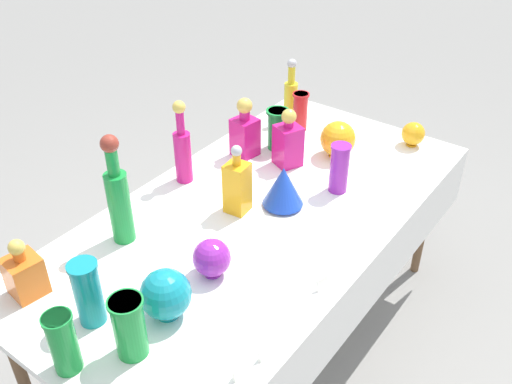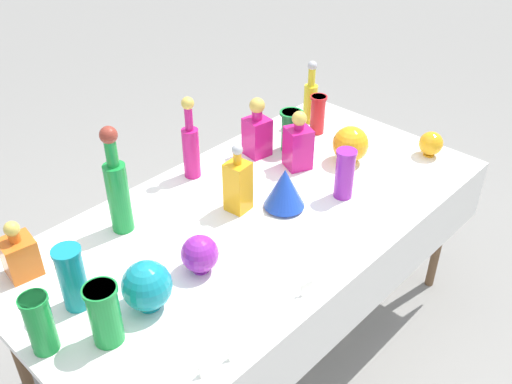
{
  "view_description": "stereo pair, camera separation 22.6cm",
  "coord_description": "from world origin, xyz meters",
  "px_view_note": "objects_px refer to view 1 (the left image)",
  "views": [
    {
      "loc": [
        -1.5,
        -1.11,
        2.13
      ],
      "look_at": [
        0.0,
        0.0,
        0.86
      ],
      "focal_mm": 40.0,
      "sensor_mm": 36.0,
      "label": 1
    },
    {
      "loc": [
        -1.35,
        -1.28,
        2.13
      ],
      "look_at": [
        0.0,
        0.0,
        0.86
      ],
      "focal_mm": 40.0,
      "sensor_mm": 36.0,
      "label": 2
    }
  ],
  "objects_px": {
    "slender_vase_4": "(63,341)",
    "round_bowl_2": "(413,134)",
    "square_decanter_2": "(237,185)",
    "slender_vase_5": "(339,167)",
    "round_bowl_1": "(212,258)",
    "square_decanter_1": "(288,142)",
    "square_decanter_3": "(245,132)",
    "slender_vase_1": "(300,110)",
    "round_bowl_0": "(338,139)",
    "tall_bottle_2": "(291,96)",
    "tall_bottle_1": "(118,197)",
    "slender_vase_0": "(88,292)",
    "slender_vase_3": "(129,326)",
    "square_decanter_0": "(24,273)",
    "round_bowl_3": "(166,294)",
    "fluted_vase_0": "(283,186)",
    "tall_bottle_0": "(182,149)",
    "slender_vase_2": "(278,128)"
  },
  "relations": [
    {
      "from": "tall_bottle_2",
      "to": "slender_vase_3",
      "type": "relative_size",
      "value": 1.54
    },
    {
      "from": "slender_vase_3",
      "to": "fluted_vase_0",
      "type": "distance_m",
      "value": 0.9
    },
    {
      "from": "tall_bottle_1",
      "to": "round_bowl_2",
      "type": "xyz_separation_m",
      "value": [
        1.32,
        -0.58,
        -0.13
      ]
    },
    {
      "from": "square_decanter_3",
      "to": "slender_vase_1",
      "type": "height_order",
      "value": "square_decanter_3"
    },
    {
      "from": "square_decanter_3",
      "to": "slender_vase_4",
      "type": "bearing_deg",
      "value": -165.49
    },
    {
      "from": "tall_bottle_2",
      "to": "square_decanter_2",
      "type": "xyz_separation_m",
      "value": [
        -0.81,
        -0.28,
        -0.01
      ]
    },
    {
      "from": "tall_bottle_2",
      "to": "slender_vase_4",
      "type": "bearing_deg",
      "value": -167.95
    },
    {
      "from": "tall_bottle_1",
      "to": "round_bowl_2",
      "type": "distance_m",
      "value": 1.45
    },
    {
      "from": "slender_vase_2",
      "to": "round_bowl_1",
      "type": "bearing_deg",
      "value": -159.41
    },
    {
      "from": "square_decanter_0",
      "to": "slender_vase_4",
      "type": "distance_m",
      "value": 0.38
    },
    {
      "from": "tall_bottle_2",
      "to": "square_decanter_0",
      "type": "bearing_deg",
      "value": -179.86
    },
    {
      "from": "slender_vase_1",
      "to": "square_decanter_2",
      "type": "bearing_deg",
      "value": -166.5
    },
    {
      "from": "tall_bottle_0",
      "to": "round_bowl_3",
      "type": "relative_size",
      "value": 2.18
    },
    {
      "from": "square_decanter_3",
      "to": "slender_vase_1",
      "type": "xyz_separation_m",
      "value": [
        0.36,
        -0.07,
        -0.01
      ]
    },
    {
      "from": "round_bowl_3",
      "to": "tall_bottle_2",
      "type": "bearing_deg",
      "value": 18.04
    },
    {
      "from": "slender_vase_5",
      "to": "slender_vase_4",
      "type": "bearing_deg",
      "value": 172.51
    },
    {
      "from": "round_bowl_1",
      "to": "square_decanter_1",
      "type": "bearing_deg",
      "value": 14.71
    },
    {
      "from": "slender_vase_0",
      "to": "round_bowl_0",
      "type": "relative_size",
      "value": 1.35
    },
    {
      "from": "slender_vase_3",
      "to": "slender_vase_1",
      "type": "bearing_deg",
      "value": 13.95
    },
    {
      "from": "square_decanter_0",
      "to": "round_bowl_3",
      "type": "distance_m",
      "value": 0.49
    },
    {
      "from": "tall_bottle_1",
      "to": "slender_vase_0",
      "type": "distance_m",
      "value": 0.42
    },
    {
      "from": "square_decanter_2",
      "to": "fluted_vase_0",
      "type": "relative_size",
      "value": 1.66
    },
    {
      "from": "slender_vase_1",
      "to": "slender_vase_4",
      "type": "bearing_deg",
      "value": -170.95
    },
    {
      "from": "slender_vase_2",
      "to": "slender_vase_5",
      "type": "relative_size",
      "value": 0.91
    },
    {
      "from": "slender_vase_3",
      "to": "square_decanter_0",
      "type": "bearing_deg",
      "value": 93.84
    },
    {
      "from": "square_decanter_3",
      "to": "round_bowl_3",
      "type": "height_order",
      "value": "square_decanter_3"
    },
    {
      "from": "tall_bottle_2",
      "to": "square_decanter_2",
      "type": "bearing_deg",
      "value": -160.77
    },
    {
      "from": "slender_vase_5",
      "to": "fluted_vase_0",
      "type": "bearing_deg",
      "value": 151.85
    },
    {
      "from": "round_bowl_1",
      "to": "round_bowl_3",
      "type": "height_order",
      "value": "round_bowl_3"
    },
    {
      "from": "slender_vase_0",
      "to": "slender_vase_4",
      "type": "bearing_deg",
      "value": -151.72
    },
    {
      "from": "round_bowl_0",
      "to": "square_decanter_3",
      "type": "bearing_deg",
      "value": 124.57
    },
    {
      "from": "square_decanter_2",
      "to": "slender_vase_5",
      "type": "relative_size",
      "value": 1.37
    },
    {
      "from": "slender_vase_3",
      "to": "square_decanter_2",
      "type": "bearing_deg",
      "value": 14.39
    },
    {
      "from": "square_decanter_3",
      "to": "slender_vase_3",
      "type": "xyz_separation_m",
      "value": [
        -1.14,
        -0.44,
        -0.01
      ]
    },
    {
      "from": "slender_vase_4",
      "to": "round_bowl_2",
      "type": "bearing_deg",
      "value": -8.19
    },
    {
      "from": "tall_bottle_0",
      "to": "square_decanter_1",
      "type": "relative_size",
      "value": 1.37
    },
    {
      "from": "fluted_vase_0",
      "to": "tall_bottle_1",
      "type": "bearing_deg",
      "value": 145.89
    },
    {
      "from": "tall_bottle_2",
      "to": "square_decanter_1",
      "type": "height_order",
      "value": "tall_bottle_2"
    },
    {
      "from": "fluted_vase_0",
      "to": "slender_vase_1",
      "type": "bearing_deg",
      "value": 27.01
    },
    {
      "from": "tall_bottle_0",
      "to": "square_decanter_0",
      "type": "bearing_deg",
      "value": -176.6
    },
    {
      "from": "square_decanter_2",
      "to": "slender_vase_4",
      "type": "relative_size",
      "value": 1.44
    },
    {
      "from": "slender_vase_1",
      "to": "slender_vase_5",
      "type": "relative_size",
      "value": 0.9
    },
    {
      "from": "round_bowl_2",
      "to": "round_bowl_3",
      "type": "height_order",
      "value": "round_bowl_3"
    },
    {
      "from": "slender_vase_1",
      "to": "slender_vase_4",
      "type": "distance_m",
      "value": 1.67
    },
    {
      "from": "square_decanter_1",
      "to": "slender_vase_2",
      "type": "height_order",
      "value": "square_decanter_1"
    },
    {
      "from": "round_bowl_0",
      "to": "round_bowl_1",
      "type": "distance_m",
      "value": 0.97
    },
    {
      "from": "slender_vase_1",
      "to": "slender_vase_3",
      "type": "bearing_deg",
      "value": -166.05
    },
    {
      "from": "tall_bottle_0",
      "to": "slender_vase_4",
      "type": "xyz_separation_m",
      "value": [
        -0.95,
        -0.41,
        -0.04
      ]
    },
    {
      "from": "slender_vase_1",
      "to": "tall_bottle_0",
      "type": "bearing_deg",
      "value": 167.86
    },
    {
      "from": "round_bowl_1",
      "to": "fluted_vase_0",
      "type": "bearing_deg",
      "value": 4.14
    }
  ]
}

